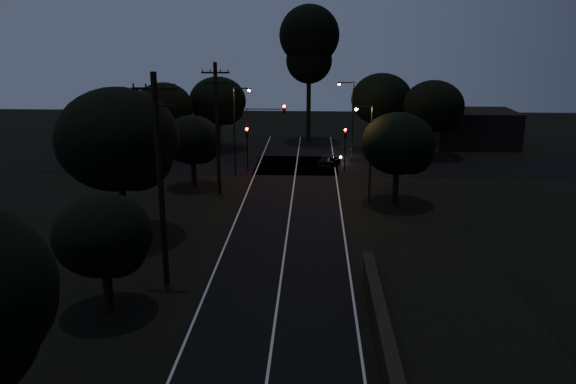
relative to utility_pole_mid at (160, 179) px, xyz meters
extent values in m
cube|color=black|center=(6.00, 7.00, -5.73)|extent=(8.00, 70.00, 0.02)
cube|color=black|center=(6.00, 27.00, -5.73)|extent=(60.00, 8.00, 0.02)
cube|color=beige|center=(6.00, 7.00, -5.71)|extent=(0.12, 70.00, 0.01)
cube|color=beige|center=(2.25, 7.00, -5.71)|extent=(0.12, 70.00, 0.01)
cube|color=beige|center=(9.75, 7.00, -5.71)|extent=(0.12, 70.00, 0.01)
cylinder|color=black|center=(0.00, 0.00, -0.24)|extent=(0.30, 0.30, 11.00)
cube|color=black|center=(0.00, 0.00, 4.46)|extent=(2.20, 0.12, 0.12)
cube|color=black|center=(0.00, 0.00, 3.66)|extent=(1.80, 0.12, 0.12)
cylinder|color=black|center=(0.00, 17.00, -0.49)|extent=(0.30, 0.30, 10.50)
cube|color=black|center=(0.00, 17.00, 3.96)|extent=(2.20, 0.12, 0.12)
cube|color=black|center=(0.00, 17.00, 3.16)|extent=(1.80, 0.12, 0.12)
cylinder|color=black|center=(-2.00, -3.00, -4.67)|extent=(0.44, 0.44, 2.14)
ellipsoid|color=black|center=(-2.00, -3.00, -1.90)|extent=(4.53, 4.53, 3.85)
sphere|color=black|center=(-1.21, -3.45, -2.36)|extent=(2.72, 2.72, 2.72)
cylinder|color=black|center=(-4.50, 7.00, -3.98)|extent=(0.44, 0.44, 3.51)
ellipsoid|color=black|center=(-4.50, 7.00, 0.62)|extent=(7.59, 7.59, 6.45)
sphere|color=black|center=(-3.17, 6.24, -0.14)|extent=(4.55, 4.55, 4.55)
cylinder|color=black|center=(-2.50, 19.00, -4.62)|extent=(0.44, 0.44, 2.24)
ellipsoid|color=black|center=(-2.50, 19.00, -1.71)|extent=(4.78, 4.78, 4.06)
sphere|color=black|center=(-1.66, 18.52, -2.18)|extent=(2.87, 2.87, 2.87)
cylinder|color=black|center=(-3.00, 35.00, -4.27)|extent=(0.44, 0.44, 2.93)
ellipsoid|color=black|center=(-3.00, 35.00, -0.46)|extent=(6.28, 6.28, 5.34)
sphere|color=black|center=(-1.90, 34.37, -1.08)|extent=(3.77, 3.77, 3.77)
cylinder|color=black|center=(-8.00, 31.00, -4.31)|extent=(0.44, 0.44, 2.85)
ellipsoid|color=black|center=(-8.00, 31.00, -0.63)|extent=(6.01, 6.01, 5.11)
sphere|color=black|center=(-6.95, 30.40, -1.23)|extent=(3.60, 3.60, 3.60)
cylinder|color=black|center=(15.00, 35.00, -4.20)|extent=(0.44, 0.44, 3.09)
ellipsoid|color=black|center=(15.00, 35.00, -0.16)|extent=(6.64, 6.64, 5.64)
sphere|color=black|center=(16.16, 34.34, -0.83)|extent=(3.98, 3.98, 3.98)
cylinder|color=black|center=(20.00, 32.00, -4.28)|extent=(0.44, 0.44, 2.93)
ellipsoid|color=black|center=(20.00, 32.00, -0.47)|extent=(6.24, 6.24, 5.31)
sphere|color=black|center=(21.09, 31.38, -1.10)|extent=(3.75, 3.75, 3.75)
cylinder|color=black|center=(14.00, 15.00, -4.44)|extent=(0.44, 0.44, 2.60)
ellipsoid|color=black|center=(14.00, 15.00, -1.07)|extent=(5.51, 5.51, 4.69)
sphere|color=black|center=(14.96, 14.45, -1.63)|extent=(3.31, 3.31, 3.31)
cylinder|color=black|center=(7.00, 40.00, -1.42)|extent=(0.50, 0.50, 8.64)
sphere|color=black|center=(7.00, 40.00, 6.51)|extent=(6.91, 6.91, 6.91)
sphere|color=black|center=(7.00, 40.00, 3.68)|extent=(5.34, 5.34, 5.34)
cube|color=black|center=(-14.00, 37.00, -3.54)|extent=(10.00, 8.00, 4.40)
cube|color=black|center=(26.00, 38.00, -3.74)|extent=(9.00, 7.00, 4.00)
cylinder|color=black|center=(1.40, 25.00, -4.14)|extent=(0.12, 0.12, 3.20)
cube|color=black|center=(1.40, 25.00, -2.09)|extent=(0.28, 0.22, 0.90)
sphere|color=#FF0705|center=(1.40, 24.87, -1.79)|extent=(0.22, 0.22, 0.22)
cylinder|color=black|center=(10.60, 25.00, -4.14)|extent=(0.12, 0.12, 3.20)
cube|color=black|center=(10.60, 25.00, -2.09)|extent=(0.28, 0.22, 0.90)
sphere|color=#FF0705|center=(10.60, 24.87, -1.79)|extent=(0.22, 0.22, 0.22)
cylinder|color=black|center=(1.40, 25.00, -3.24)|extent=(0.12, 0.12, 5.00)
cube|color=black|center=(4.90, 25.00, 0.06)|extent=(0.28, 0.22, 0.90)
sphere|color=#FF0705|center=(4.90, 24.87, 0.36)|extent=(0.22, 0.22, 0.22)
cube|color=black|center=(3.15, 25.00, 0.06)|extent=(3.50, 0.08, 0.08)
cylinder|color=black|center=(0.50, 23.00, -1.74)|extent=(0.16, 0.16, 8.00)
cube|color=black|center=(1.20, 23.00, 2.16)|extent=(1.40, 0.10, 0.10)
cube|color=black|center=(1.90, 23.00, 2.11)|extent=(0.35, 0.22, 0.12)
sphere|color=orange|center=(1.90, 23.00, 2.01)|extent=(0.26, 0.26, 0.26)
cylinder|color=black|center=(11.50, 29.00, -1.74)|extent=(0.16, 0.16, 8.00)
cube|color=black|center=(10.80, 29.00, 2.16)|extent=(1.40, 0.10, 0.10)
cube|color=black|center=(10.10, 29.00, 2.11)|extent=(0.35, 0.22, 0.12)
sphere|color=orange|center=(10.10, 29.00, 2.01)|extent=(0.26, 0.26, 0.26)
cylinder|color=black|center=(12.00, 15.00, -1.99)|extent=(0.16, 0.16, 7.50)
cube|color=black|center=(11.40, 15.00, 1.66)|extent=(1.20, 0.10, 0.10)
cube|color=black|center=(10.80, 15.00, 1.61)|extent=(0.35, 0.22, 0.12)
sphere|color=orange|center=(10.80, 15.00, 1.51)|extent=(0.26, 0.26, 0.26)
imported|color=black|center=(9.20, 26.76, -5.12)|extent=(2.67, 3.89, 1.23)
camera|label=1|loc=(7.68, -26.83, 7.22)|focal=35.00mm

